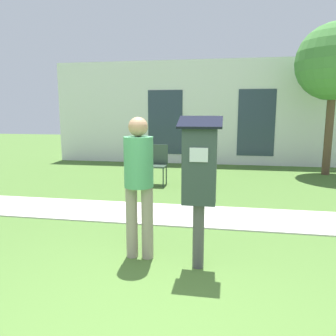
{
  "coord_description": "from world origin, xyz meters",
  "views": [
    {
      "loc": [
        0.51,
        -2.13,
        1.63
      ],
      "look_at": [
        -0.08,
        1.21,
        1.05
      ],
      "focal_mm": 35.0,
      "sensor_mm": 36.0,
      "label": 1
    }
  ],
  "objects": [
    {
      "name": "ground_plane",
      "position": [
        0.0,
        0.0,
        0.0
      ],
      "size": [
        40.0,
        40.0,
        0.0
      ],
      "primitive_type": "plane",
      "color": "#476B2D"
    },
    {
      "name": "sidewalk",
      "position": [
        0.0,
        2.85,
        0.01
      ],
      "size": [
        12.0,
        1.1,
        0.02
      ],
      "color": "beige",
      "rests_on": "ground"
    },
    {
      "name": "building_facade",
      "position": [
        0.0,
        8.27,
        1.6
      ],
      "size": [
        10.0,
        0.26,
        3.2
      ],
      "color": "white",
      "rests_on": "ground"
    },
    {
      "name": "parking_meter",
      "position": [
        0.25,
        1.14,
        1.02
      ],
      "size": [
        0.44,
        0.31,
        1.59
      ],
      "color": "#4C4C4C",
      "rests_on": "ground"
    },
    {
      "name": "person_standing",
      "position": [
        -0.42,
        1.27,
        0.93
      ],
      "size": [
        0.32,
        0.32,
        1.58
      ],
      "rotation": [
        0.0,
        0.0,
        -0.02
      ],
      "color": "gray",
      "rests_on": "ground"
    },
    {
      "name": "outdoor_chair_left",
      "position": [
        -1.0,
        5.02,
        0.53
      ],
      "size": [
        0.44,
        0.44,
        0.9
      ],
      "rotation": [
        0.0,
        0.0,
        -0.18
      ],
      "color": "#334738",
      "rests_on": "ground"
    },
    {
      "name": "outdoor_chair_middle",
      "position": [
        -0.06,
        5.06,
        0.53
      ],
      "size": [
        0.44,
        0.44,
        0.9
      ],
      "rotation": [
        0.0,
        0.0,
        0.42
      ],
      "color": "#334738",
      "rests_on": "ground"
    },
    {
      "name": "tree",
      "position": [
        3.13,
        6.96,
        2.84
      ],
      "size": [
        1.9,
        1.9,
        3.82
      ],
      "color": "brown",
      "rests_on": "ground"
    }
  ]
}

